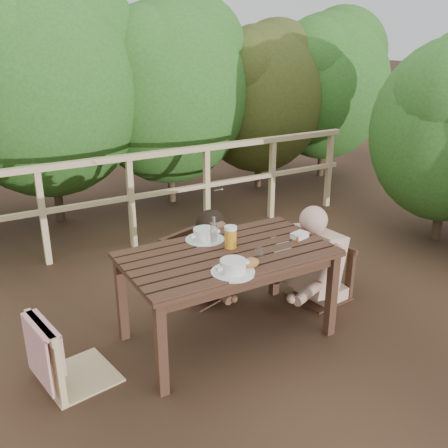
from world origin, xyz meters
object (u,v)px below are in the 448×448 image
table (227,296)px  diner_right (326,220)px  chair_far (199,241)px  bread_roll (251,263)px  chair_left (72,317)px  bottle (214,232)px  chair_right (321,250)px  soup_near (233,267)px  woman (198,228)px  soup_far (205,235)px  tumbler (260,254)px  beer_glass (231,238)px  butter_tub (299,236)px

table → diner_right: 1.10m
chair_far → bread_roll: chair_far is taller
chair_left → chair_far: size_ratio=0.94×
chair_left → table: bearing=-102.8°
chair_left → chair_far: (1.25, 0.64, 0.03)m
diner_right → bottle: (-1.05, 0.03, 0.10)m
chair_right → soup_near: size_ratio=3.04×
woman → diner_right: size_ratio=0.87×
soup_far → soup_near: bearing=-99.7°
diner_right → soup_far: (-1.06, 0.16, 0.03)m
table → diner_right: size_ratio=1.05×
tumbler → woman: bearing=91.3°
chair_left → woman: 1.42m
table → chair_left: (-1.12, 0.07, 0.12)m
chair_right → bottle: 1.09m
woman → diner_right: (0.90, -0.60, 0.09)m
diner_right → bread_roll: (-1.01, -0.41, 0.02)m
chair_left → soup_far: chair_left is taller
tumbler → chair_right: bearing=20.7°
beer_glass → tumbler: (0.09, -0.25, -0.05)m
chair_left → soup_far: size_ratio=3.17×
woman → diner_right: 1.08m
soup_far → butter_tub: 0.72m
soup_far → beer_glass: size_ratio=1.67×
chair_right → beer_glass: 1.00m
woman → bread_roll: bearing=65.1°
chair_right → bread_roll: size_ratio=7.43×
diner_right → beer_glass: bearing=88.4°
chair_left → butter_tub: chair_left is taller
chair_far → woman: (0.00, 0.02, 0.11)m
chair_right → tumbler: chair_right is taller
soup_far → bread_roll: (0.05, -0.56, -0.01)m
tumbler → chair_left: bearing=168.3°
table → woman: woman is taller
chair_left → woman: bearing=-71.7°
chair_far → woman: 0.12m
chair_right → chair_left: bearing=-94.4°
table → chair_left: 1.13m
tumbler → butter_tub: size_ratio=0.61×
soup_far → bread_roll: bearing=-84.9°
chair_right → beer_glass: bearing=-91.4°
chair_far → beer_glass: (-0.07, -0.65, 0.28)m
chair_right → bottle: bottle is taller
tumbler → butter_tub: tumbler is taller
beer_glass → soup_near: bearing=-118.4°
woman → beer_glass: bearing=65.3°
bread_roll → tumbler: bearing=33.2°
table → soup_near: soup_near is taller
chair_left → beer_glass: chair_left is taller
beer_glass → diner_right: bearing=4.4°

